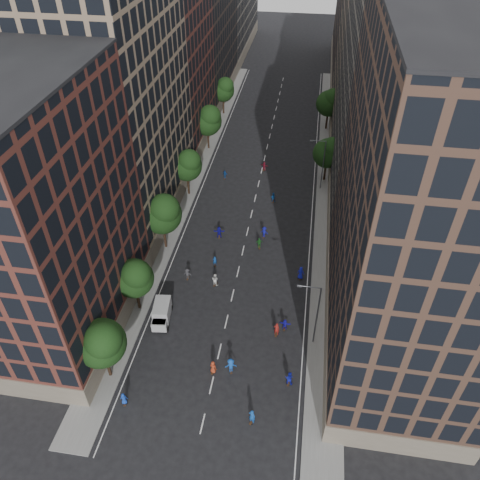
{
  "coord_description": "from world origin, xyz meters",
  "views": [
    {
      "loc": [
        7.54,
        -23.55,
        44.21
      ],
      "look_at": [
        -0.42,
        26.9,
        2.0
      ],
      "focal_mm": 35.0,
      "sensor_mm": 36.0,
      "label": 1
    }
  ],
  "objects_px": {
    "streetlamp_near": "(315,312)",
    "skater_1": "(252,417)",
    "skater_0": "(124,399)",
    "cargo_van": "(162,313)",
    "streetlamp_far": "(322,162)",
    "skater_2": "(289,378)"
  },
  "relations": [
    {
      "from": "streetlamp_near",
      "to": "skater_0",
      "type": "distance_m",
      "value": 22.28
    },
    {
      "from": "skater_0",
      "to": "skater_1",
      "type": "bearing_deg",
      "value": 165.44
    },
    {
      "from": "streetlamp_near",
      "to": "streetlamp_far",
      "type": "relative_size",
      "value": 1.0
    },
    {
      "from": "streetlamp_near",
      "to": "skater_1",
      "type": "relative_size",
      "value": 4.65
    },
    {
      "from": "streetlamp_near",
      "to": "cargo_van",
      "type": "distance_m",
      "value": 18.62
    },
    {
      "from": "skater_0",
      "to": "cargo_van",
      "type": "bearing_deg",
      "value": -107.96
    },
    {
      "from": "streetlamp_near",
      "to": "skater_0",
      "type": "bearing_deg",
      "value": -149.76
    },
    {
      "from": "streetlamp_near",
      "to": "skater_1",
      "type": "distance_m",
      "value": 12.99
    },
    {
      "from": "streetlamp_far",
      "to": "skater_1",
      "type": "relative_size",
      "value": 4.65
    },
    {
      "from": "cargo_van",
      "to": "skater_2",
      "type": "relative_size",
      "value": 2.43
    },
    {
      "from": "streetlamp_far",
      "to": "skater_0",
      "type": "height_order",
      "value": "streetlamp_far"
    },
    {
      "from": "streetlamp_far",
      "to": "cargo_van",
      "type": "height_order",
      "value": "streetlamp_far"
    },
    {
      "from": "skater_1",
      "to": "skater_0",
      "type": "bearing_deg",
      "value": 24.01
    },
    {
      "from": "skater_0",
      "to": "streetlamp_far",
      "type": "bearing_deg",
      "value": -127.77
    },
    {
      "from": "skater_0",
      "to": "skater_2",
      "type": "distance_m",
      "value": 17.44
    },
    {
      "from": "streetlamp_far",
      "to": "skater_0",
      "type": "xyz_separation_m",
      "value": [
        -18.87,
        -44.0,
        -4.4
      ]
    },
    {
      "from": "skater_2",
      "to": "skater_0",
      "type": "bearing_deg",
      "value": 25.73
    },
    {
      "from": "streetlamp_far",
      "to": "cargo_van",
      "type": "relative_size",
      "value": 2.03
    },
    {
      "from": "streetlamp_near",
      "to": "cargo_van",
      "type": "xyz_separation_m",
      "value": [
        -18.18,
        0.58,
        -3.97
      ]
    },
    {
      "from": "streetlamp_near",
      "to": "skater_1",
      "type": "height_order",
      "value": "streetlamp_near"
    },
    {
      "from": "streetlamp_near",
      "to": "skater_2",
      "type": "height_order",
      "value": "streetlamp_near"
    },
    {
      "from": "skater_1",
      "to": "skater_2",
      "type": "height_order",
      "value": "skater_1"
    }
  ]
}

